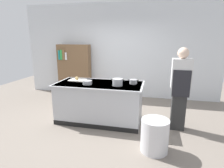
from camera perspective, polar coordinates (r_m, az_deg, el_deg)
ground_plane at (r=4.47m, az=-3.78°, el=-11.07°), size 10.00×10.00×0.00m
back_wall at (r=6.10m, az=1.82°, el=10.26°), size 6.40×0.12×3.00m
counter_island at (r=4.29m, az=-3.88°, el=-5.43°), size 1.98×0.98×0.90m
cutting_board at (r=4.51m, az=-10.66°, el=1.18°), size 0.40×0.28×0.02m
onion at (r=4.48m, az=-10.87°, el=1.76°), size 0.08×0.08×0.08m
stock_pot at (r=3.94m, az=1.73°, el=0.58°), size 0.29×0.22×0.15m
sauce_pan at (r=4.12m, az=6.60°, el=0.71°), size 0.24×0.17×0.10m
mixing_bowl at (r=4.09m, az=-7.65°, el=0.48°), size 0.20×0.20×0.09m
trash_bin at (r=3.31m, az=13.08°, el=-15.29°), size 0.47×0.47×0.58m
person_chef at (r=4.00m, az=20.39°, el=-1.01°), size 0.38×0.25×1.72m
bookshelf at (r=6.34m, az=-11.57°, el=4.22°), size 1.10×0.31×1.70m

